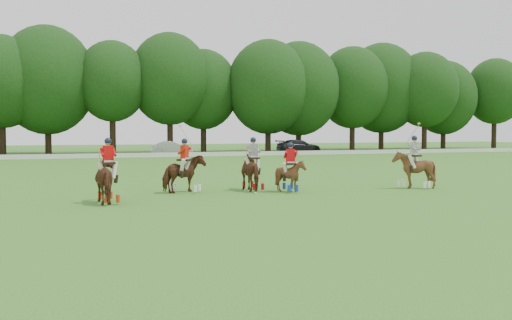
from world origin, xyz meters
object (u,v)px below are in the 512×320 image
object	(u,v)px
polo_red_c	(290,175)
polo_ball	(255,193)
car_mid	(172,148)
polo_red_b	(185,173)
car_right	(299,146)
polo_stripe_a	(253,171)
polo_red_a	(108,179)
polo_stripe_b	(414,169)

from	to	relation	value
polo_red_c	polo_ball	world-z (taller)	polo_red_c
car_mid	polo_red_b	xyz separation A→B (m)	(-6.93, -37.43, 0.09)
polo_red_c	polo_red_b	bearing A→B (deg)	163.81
polo_red_c	car_mid	bearing A→B (deg)	86.24
car_right	polo_ball	xyz separation A→B (m)	(-19.35, -38.91, -0.74)
polo_red_b	polo_stripe_a	world-z (taller)	polo_red_b
car_mid	car_right	world-z (taller)	car_right
polo_stripe_a	polo_red_a	bearing A→B (deg)	-159.90
car_right	polo_stripe_b	size ratio (longest dim) A/B	1.82
polo_red_a	polo_red_b	bearing A→B (deg)	36.01
polo_red_c	polo_stripe_a	xyz separation A→B (m)	(-1.31, 1.17, 0.11)
car_right	polo_stripe_a	xyz separation A→B (m)	(-18.96, -37.53, 0.08)
polo_stripe_a	polo_ball	distance (m)	1.65
car_right	polo_stripe_a	bearing A→B (deg)	150.11
car_right	polo_stripe_b	world-z (taller)	polo_stripe_b
polo_red_b	polo_stripe_a	bearing A→B (deg)	-1.89
car_mid	polo_stripe_a	world-z (taller)	polo_stripe_a
polo_red_a	polo_red_c	size ratio (longest dim) A/B	1.12
polo_stripe_a	car_mid	bearing A→B (deg)	84.15
polo_red_a	polo_stripe_a	distance (m)	6.91
car_mid	polo_red_a	xyz separation A→B (m)	(-10.33, -39.90, 0.13)
polo_red_b	polo_stripe_b	distance (m)	10.48
polo_stripe_a	polo_red_c	bearing A→B (deg)	-41.90
car_right	polo_stripe_b	bearing A→B (deg)	160.28
car_right	polo_red_c	distance (m)	42.54
polo_red_a	polo_red_c	world-z (taller)	polo_red_a
polo_stripe_a	polo_ball	xyz separation A→B (m)	(-0.39, -1.38, -0.82)
polo_red_c	polo_red_a	bearing A→B (deg)	-171.24
car_mid	polo_red_b	world-z (taller)	polo_red_b
car_mid	polo_ball	bearing A→B (deg)	-177.39
car_right	polo_stripe_b	xyz separation A→B (m)	(-11.73, -39.26, 0.11)
polo_stripe_a	polo_stripe_b	xyz separation A→B (m)	(7.24, -1.73, 0.03)
car_right	polo_red_a	world-z (taller)	polo_red_a
polo_red_b	polo_red_c	size ratio (longest dim) A/B	1.34
car_mid	polo_red_b	distance (m)	38.06
polo_red_b	car_mid	bearing A→B (deg)	79.51
car_mid	polo_red_c	world-z (taller)	polo_red_c
car_mid	polo_red_c	distance (m)	38.79
polo_ball	car_right	bearing A→B (deg)	63.56
polo_red_b	polo_red_c	xyz separation A→B (m)	(4.39, -1.27, -0.08)
polo_stripe_a	polo_ball	size ratio (longest dim) A/B	26.30
car_right	polo_red_a	distance (m)	47.33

